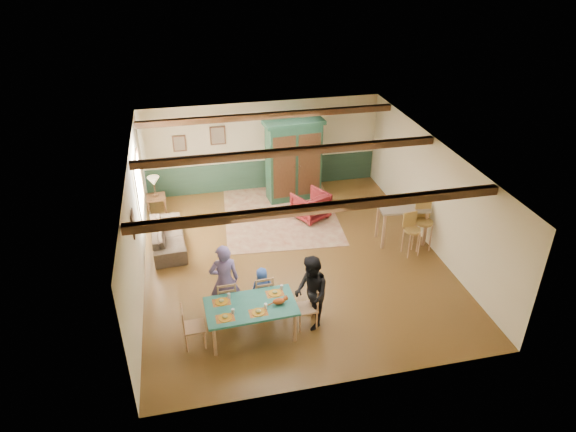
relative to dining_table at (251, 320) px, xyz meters
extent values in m
plane|color=#503416|center=(1.38, 2.43, -0.36)|extent=(8.00, 8.00, 0.00)
cube|color=beige|center=(1.38, 6.43, 0.99)|extent=(7.00, 0.02, 2.70)
cube|color=beige|center=(-2.12, 2.43, 0.99)|extent=(0.02, 8.00, 2.70)
cube|color=beige|center=(4.88, 2.43, 0.99)|extent=(0.02, 8.00, 2.70)
cube|color=silver|center=(1.38, 2.43, 2.34)|extent=(7.00, 8.00, 0.02)
cube|color=#1D3527|center=(1.38, 6.41, 0.09)|extent=(6.95, 0.03, 0.90)
cube|color=black|center=(1.38, 0.13, 2.25)|extent=(6.95, 0.16, 0.16)
cube|color=black|center=(1.38, 2.83, 2.25)|extent=(6.95, 0.16, 0.16)
cube|color=black|center=(1.38, 5.43, 2.25)|extent=(6.95, 0.16, 0.16)
imported|color=slate|center=(-0.41, 0.75, 0.47)|extent=(0.62, 0.42, 1.66)
imported|color=black|center=(1.20, 0.05, 0.43)|extent=(0.63, 0.79, 1.58)
imported|color=#284CA3|center=(0.36, 0.78, 0.12)|extent=(0.48, 0.32, 0.97)
cube|color=#C2B58D|center=(1.52, 4.58, -0.35)|extent=(3.34, 3.87, 0.01)
cube|color=#143423|center=(2.12, 5.56, 0.83)|extent=(1.74, 0.82, 2.38)
imported|color=#470E14|center=(2.30, 4.28, 0.02)|extent=(1.12, 1.13, 0.77)
imported|color=#382D23|center=(-1.54, 3.64, -0.07)|extent=(0.88, 2.01, 0.58)
camera|label=1|loc=(-0.96, -7.64, 6.65)|focal=32.00mm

